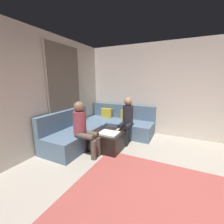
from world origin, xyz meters
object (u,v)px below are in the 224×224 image
game_remote (118,130)px  person_on_couch_side (83,126)px  person_on_couch_back (127,118)px  sectional_couch (102,128)px  ottoman (108,140)px  coffee_mug (103,127)px

game_remote → person_on_couch_side: person_on_couch_side is taller
person_on_couch_back → game_remote: bearing=77.1°
sectional_couch → person_on_couch_side: bearing=-82.0°
ottoman → coffee_mug: 0.38m
person_on_couch_side → game_remote: bearing=145.3°
ottoman → game_remote: 0.36m
game_remote → person_on_couch_back: (0.09, 0.38, 0.23)m
sectional_couch → ottoman: 0.72m
person_on_couch_back → person_on_couch_side: same height
coffee_mug → person_on_couch_side: bearing=-98.5°
sectional_couch → coffee_mug: sectional_couch is taller
ottoman → game_remote: bearing=50.7°
sectional_couch → ottoman: sectional_couch is taller
coffee_mug → game_remote: (0.40, 0.04, -0.04)m
ottoman → person_on_couch_back: person_on_couch_back is taller
sectional_couch → game_remote: sectional_couch is taller
ottoman → coffee_mug: bearing=140.7°
sectional_couch → person_on_couch_side: 1.13m
sectional_couch → person_on_couch_back: person_on_couch_back is taller
game_remote → person_on_couch_back: bearing=77.1°
sectional_couch → person_on_couch_side: person_on_couch_side is taller
sectional_couch → person_on_couch_back: (0.74, 0.06, 0.38)m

